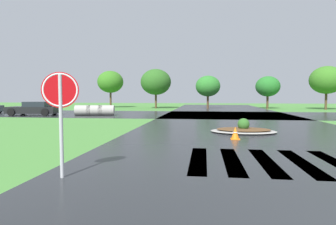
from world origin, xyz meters
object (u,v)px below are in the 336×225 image
Objects in this scene: car_dark_suv at (34,109)px; traffic_cone at (235,133)px; stop_sign at (61,100)px; drainage_pipe_stack at (95,110)px; median_island at (243,130)px.

traffic_cone is at bearing 137.13° from car_dark_suv.
stop_sign is 0.65× the size of drainage_pipe_stack.
drainage_pipe_stack is at bearing 131.43° from traffic_cone.
median_island is at bearing 74.43° from traffic_cone.
car_dark_suv is (-12.01, 17.75, -1.11)m from stop_sign.
median_island reaches higher than traffic_cone.
median_island is at bearing 35.94° from stop_sign.
car_dark_suv is 1.29× the size of drainage_pipe_stack.
stop_sign is at bearing -70.16° from drainage_pipe_stack.
stop_sign reaches higher than car_dark_suv.
traffic_cone is (4.27, 5.88, -1.43)m from stop_sign.
stop_sign is 21.46m from car_dark_suv.
stop_sign is 0.51× the size of car_dark_suv.
stop_sign is 9.59m from median_island.
car_dark_suv is at bearing 101.13° from stop_sign.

